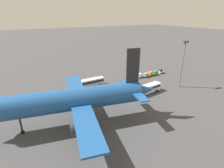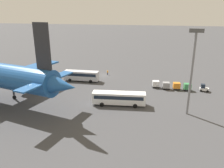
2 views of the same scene
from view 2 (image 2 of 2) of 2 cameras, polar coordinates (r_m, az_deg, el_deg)
The scene contains 10 objects.
ground_plane at distance 77.54m, azimuth -1.76°, elevation 2.33°, with size 600.00×600.00×0.00m, color #424244.
shuttle_bus_near at distance 71.05m, azimuth -8.00°, elevation 2.32°, with size 11.31×3.51×3.33m.
shuttle_bus_far at distance 52.33m, azimuth 1.81°, elevation -3.54°, with size 12.92×4.40×3.19m.
baggage_tug at distance 66.78m, azimuth 22.84°, elevation -0.98°, with size 2.46×1.73×2.10m.
worker_person at distance 77.69m, azimuth -1.16°, elevation 3.04°, with size 0.38×0.38×1.74m.
cargo_cart_green at distance 65.63m, azimuth 19.09°, elevation -0.63°, with size 2.22×1.95×2.06m.
cargo_cart_orange at distance 65.48m, azimuth 16.52°, elevation -0.41°, with size 2.22×1.95×2.06m.
cargo_cart_grey at distance 65.02m, azimuth 13.93°, elevation -0.32°, with size 2.22×1.95×2.06m.
cargo_cart_white at distance 65.72m, azimuth 11.36°, elevation 0.07°, with size 2.22×1.95×2.06m.
light_pole at distance 47.82m, azimuth 20.30°, elevation 4.84°, with size 2.80×0.70×18.34m.
Camera 2 is at (-20.04, 71.76, 21.47)m, focal length 35.00 mm.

